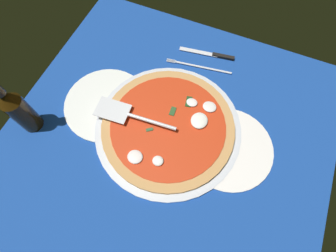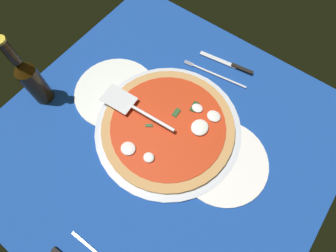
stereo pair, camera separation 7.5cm
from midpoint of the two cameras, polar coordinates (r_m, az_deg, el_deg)
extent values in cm
cube|color=#173F92|center=(76.00, -3.14, -3.48)|extent=(91.19, 91.19, 0.80)
cube|color=silver|center=(90.15, -32.79, -2.28)|extent=(8.29, 8.29, 0.10)
cube|color=silver|center=(92.92, -27.27, 6.35)|extent=(8.29, 8.29, 0.10)
cube|color=white|center=(98.44, -22.06, 14.21)|extent=(8.29, 8.29, 0.10)
cube|color=white|center=(106.29, -17.21, 20.97)|extent=(8.29, 8.29, 0.10)
cube|color=white|center=(84.97, -31.94, -9.12)|extent=(8.29, 8.29, 0.10)
cube|color=white|center=(86.33, -26.05, 0.27)|extent=(8.29, 8.29, 0.10)
cube|color=silver|center=(90.75, -20.54, 9.05)|extent=(8.29, 8.29, 0.10)
cube|color=white|center=(97.81, -15.46, 16.73)|extent=(8.29, 8.29, 0.10)
cube|color=silver|center=(107.00, -10.83, 23.13)|extent=(8.29, 8.29, 0.10)
cube|color=white|center=(81.17, -30.96, -16.72)|extent=(8.29, 8.29, 0.10)
cube|color=white|center=(80.91, -24.66, -6.73)|extent=(8.29, 8.29, 0.10)
cube|color=silver|center=(83.99, -18.81, 3.00)|extent=(8.29, 8.29, 0.10)
cube|color=silver|center=(90.06, -13.49, 11.71)|extent=(8.29, 8.29, 0.10)
cube|color=silver|center=(98.58, -8.70, 19.03)|extent=(8.29, 8.29, 0.10)
cube|color=white|center=(76.91, -23.04, -14.58)|extent=(8.29, 8.29, 0.10)
cube|color=white|center=(78.40, -16.84, -4.01)|extent=(8.29, 8.29, 0.10)
cube|color=white|center=(83.24, -11.27, 5.79)|extent=(8.29, 8.29, 0.10)
cube|color=white|center=(90.89, -6.32, 14.18)|extent=(8.29, 8.29, 0.10)
cube|color=white|center=(100.71, -1.97, 21.03)|extent=(8.29, 8.29, 0.10)
cube|color=white|center=(74.55, -21.14, -23.09)|extent=(8.29, 8.29, 0.10)
cube|color=white|center=(74.27, -14.55, -11.94)|extent=(8.29, 8.29, 0.10)
cube|color=white|center=(77.60, -8.73, -1.10)|extent=(8.29, 8.29, 0.10)
cube|color=white|center=(84.14, -3.66, 8.47)|extent=(8.29, 8.29, 0.10)
cube|color=silver|center=(93.20, 0.75, 16.37)|extent=(8.29, 8.29, 0.10)
cube|color=silver|center=(71.82, -11.90, -20.57)|extent=(8.29, 8.29, 0.10)
cube|color=white|center=(73.42, -5.85, -8.90)|extent=(8.29, 8.29, 0.10)
cube|color=white|center=(78.57, -0.67, 1.83)|extent=(8.29, 8.29, 0.10)
cube|color=silver|center=(86.63, 3.75, 10.90)|extent=(8.29, 8.29, 0.10)
cube|color=white|center=(96.88, 7.51, 18.20)|extent=(8.29, 8.29, 0.10)
cube|color=silver|center=(70.95, -2.53, -17.42)|extent=(8.29, 8.29, 0.10)
cube|color=white|center=(74.44, 2.69, -5.68)|extent=(8.29, 8.29, 0.10)
cube|color=silver|center=(81.23, 7.06, 4.59)|extent=(8.29, 8.29, 0.10)
cube|color=white|center=(90.58, 10.73, 13.00)|extent=(8.29, 8.29, 0.10)
cube|color=silver|center=(72.00, 6.47, -13.86)|extent=(8.29, 8.29, 0.10)
cube|color=white|center=(77.24, 10.72, -2.50)|extent=(8.29, 8.29, 0.10)
cube|color=silver|center=(85.43, 14.22, 7.06)|extent=(8.29, 8.29, 0.10)
cube|color=silver|center=(95.81, 17.13, 14.74)|extent=(8.29, 8.29, 0.10)
cube|color=silver|center=(71.43, 10.70, -22.32)|extent=(8.29, 8.29, 0.10)
cube|color=silver|center=(74.90, 14.73, -10.19)|extent=(8.29, 8.29, 0.10)
cube|color=silver|center=(81.65, 17.99, 0.44)|extent=(8.29, 8.29, 0.10)
cube|color=silver|center=(90.96, 20.67, 9.17)|extent=(8.29, 8.29, 0.10)
cube|color=white|center=(74.35, 19.12, -18.13)|extent=(8.29, 8.29, 0.10)
cube|color=white|center=(79.44, 22.05, -6.69)|extent=(8.29, 8.29, 0.10)
cube|color=white|center=(87.42, 24.42, 3.03)|extent=(8.29, 8.29, 0.10)
cube|color=silver|center=(97.59, 26.37, 10.92)|extent=(8.29, 8.29, 0.10)
cube|color=silver|center=(78.92, 26.37, -14.03)|extent=(8.29, 8.29, 0.10)
cube|color=silver|center=(85.35, 28.37, -3.53)|extent=(8.29, 8.29, 0.10)
cube|color=silver|center=(94.30, 30.00, 5.24)|extent=(8.29, 8.29, 0.10)
cylinder|color=silver|center=(76.29, -2.79, -0.80)|extent=(42.21, 42.21, 1.16)
cylinder|color=white|center=(82.95, -15.73, 4.30)|extent=(25.29, 25.29, 1.00)
cylinder|color=white|center=(75.20, 10.23, -5.08)|extent=(24.87, 24.87, 1.00)
cylinder|color=tan|center=(75.23, -2.83, -0.44)|extent=(38.15, 38.15, 1.17)
cylinder|color=red|center=(74.56, -2.86, -0.21)|extent=(32.92, 32.92, 0.30)
ellipsoid|color=white|center=(74.46, 3.96, 0.89)|extent=(4.79, 5.18, 1.25)
ellipsoid|color=silver|center=(71.62, -10.14, -6.93)|extent=(4.17, 3.88, 0.88)
ellipsoid|color=silver|center=(76.98, 6.27, 3.87)|extent=(4.02, 3.55, 0.84)
ellipsoid|color=white|center=(70.39, -5.27, -7.87)|extent=(3.00, 2.86, 1.05)
ellipsoid|color=white|center=(77.31, 2.46, 4.84)|extent=(3.32, 2.76, 0.83)
cube|color=#193E19|center=(77.71, 1.78, 5.00)|extent=(2.33, 3.74, 0.30)
cube|color=#2B512D|center=(74.20, -6.85, -1.01)|extent=(2.12, 1.90, 0.30)
cube|color=#294C24|center=(76.18, -1.77, 2.93)|extent=(1.73, 2.94, 0.30)
cube|color=silver|center=(77.42, -14.65, 3.07)|extent=(10.02, 7.14, 0.30)
cylinder|color=silver|center=(73.36, -6.45, 0.65)|extent=(14.33, 2.09, 1.00)
cube|color=white|center=(89.52, 5.57, 13.56)|extent=(19.77, 15.53, 0.60)
cube|color=silver|center=(87.40, 5.19, 12.29)|extent=(18.38, 3.38, 0.25)
cube|color=silver|center=(88.98, -1.71, 13.92)|extent=(3.00, 0.67, 0.25)
cube|color=silver|center=(88.72, -1.79, 13.70)|extent=(3.00, 0.67, 0.25)
cube|color=silver|center=(88.46, -1.87, 13.48)|extent=(3.00, 0.67, 0.25)
cube|color=black|center=(90.65, 9.52, 14.44)|extent=(7.46, 2.30, 0.80)
cube|color=silver|center=(91.24, 4.23, 15.48)|extent=(12.95, 3.33, 0.25)
cylinder|color=#311E07|center=(83.39, -31.16, 1.97)|extent=(5.70, 5.70, 13.29)
cone|color=#311E07|center=(77.05, -34.17, 4.79)|extent=(5.70, 5.70, 3.86)
camera|label=1|loc=(0.04, -92.88, -6.25)|focal=28.14mm
camera|label=2|loc=(0.04, 87.12, 6.25)|focal=28.14mm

